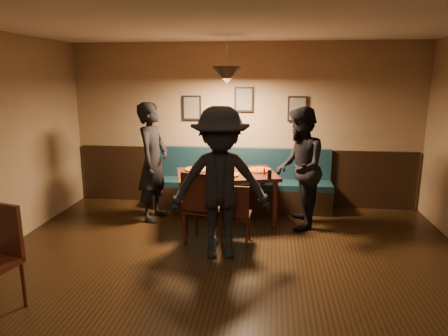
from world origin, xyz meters
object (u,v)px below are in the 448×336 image
(soda_glass, at_px, (269,174))
(diner_front, at_px, (220,184))
(diner_left, at_px, (153,162))
(diner_right, at_px, (299,169))
(chair_near_left, at_px, (204,206))
(chair_near_right, at_px, (236,214))
(booth_bench, at_px, (242,180))
(tabasco_bottle, at_px, (264,171))
(dining_table, at_px, (227,198))

(soda_glass, bearing_deg, diner_front, -122.85)
(diner_left, bearing_deg, diner_front, -128.85)
(diner_left, bearing_deg, diner_right, -85.80)
(chair_near_left, height_order, diner_front, diner_front)
(diner_left, distance_m, diner_right, 2.25)
(chair_near_right, distance_m, diner_front, 0.67)
(chair_near_left, relative_size, diner_right, 0.56)
(chair_near_right, xyz_separation_m, diner_right, (0.86, 0.74, 0.48))
(diner_front, bearing_deg, chair_near_left, 114.07)
(booth_bench, bearing_deg, soda_glass, -64.97)
(booth_bench, height_order, diner_left, diner_left)
(booth_bench, bearing_deg, diner_left, -153.24)
(diner_left, bearing_deg, soda_glass, -93.40)
(soda_glass, bearing_deg, tabasco_bottle, 109.85)
(diner_left, height_order, diner_right, diner_left)
(dining_table, xyz_separation_m, soda_glass, (0.65, -0.29, 0.47))
(diner_right, distance_m, soda_glass, 0.49)
(chair_near_left, xyz_separation_m, diner_front, (0.28, -0.41, 0.44))
(dining_table, bearing_deg, chair_near_left, -120.89)
(tabasco_bottle, bearing_deg, diner_front, -114.22)
(diner_left, relative_size, diner_right, 1.02)
(diner_right, relative_size, tabasco_bottle, 14.32)
(booth_bench, relative_size, chair_near_left, 2.94)
(chair_near_left, bearing_deg, diner_front, -42.40)
(diner_left, height_order, soda_glass, diner_left)
(dining_table, height_order, chair_near_right, chair_near_right)
(diner_left, distance_m, soda_glass, 1.84)
(chair_near_left, distance_m, diner_right, 1.55)
(booth_bench, distance_m, chair_near_left, 1.56)
(dining_table, xyz_separation_m, diner_front, (0.06, -1.21, 0.55))
(dining_table, xyz_separation_m, chair_near_left, (-0.23, -0.80, 0.11))
(diner_right, xyz_separation_m, soda_glass, (-0.44, -0.22, -0.04))
(chair_near_left, distance_m, diner_front, 0.67)
(dining_table, bearing_deg, diner_right, -18.69)
(chair_near_left, height_order, diner_right, diner_right)
(dining_table, distance_m, tabasco_bottle, 0.74)
(chair_near_left, height_order, chair_near_right, chair_near_left)
(dining_table, distance_m, diner_front, 1.33)
(booth_bench, distance_m, chair_near_right, 1.52)
(dining_table, bearing_deg, chair_near_right, -89.77)
(booth_bench, xyz_separation_m, diner_left, (-1.34, -0.68, 0.43))
(booth_bench, height_order, diner_right, diner_right)
(diner_left, distance_m, diner_front, 1.74)
(booth_bench, distance_m, diner_left, 1.56)
(diner_right, xyz_separation_m, tabasco_bottle, (-0.52, -0.00, -0.05))
(chair_near_left, distance_m, tabasco_bottle, 1.13)
(diner_front, bearing_deg, booth_bench, 75.78)
(diner_right, height_order, tabasco_bottle, diner_right)
(dining_table, height_order, soda_glass, soda_glass)
(dining_table, distance_m, diner_left, 1.28)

